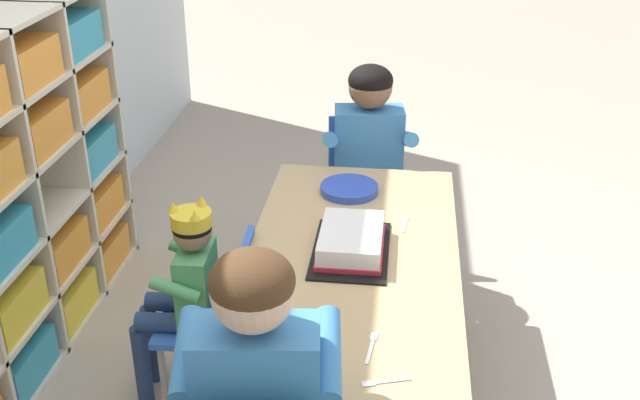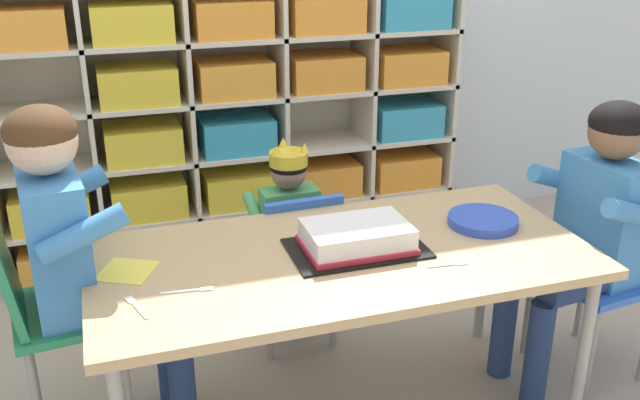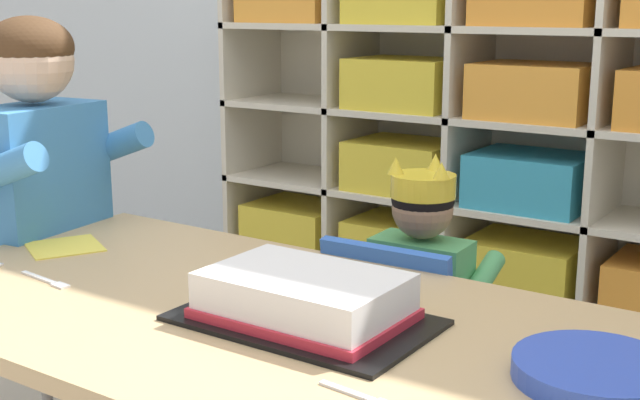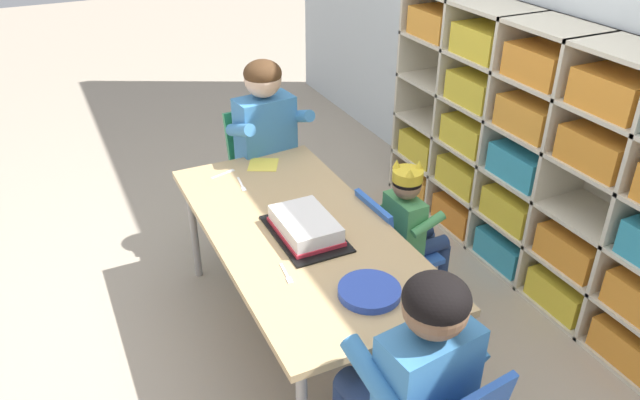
# 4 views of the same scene
# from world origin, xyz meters

# --- Properties ---
(activity_table) EXTENTS (1.50, 0.72, 0.61)m
(activity_table) POSITION_xyz_m (0.00, 0.00, 0.57)
(activity_table) COLOR tan
(activity_table) RESTS_ON ground
(classroom_chair_blue) EXTENTS (0.32, 0.34, 0.65)m
(classroom_chair_blue) POSITION_xyz_m (-0.01, 0.47, 0.37)
(classroom_chair_blue) COLOR blue
(classroom_chair_blue) RESTS_ON ground
(child_with_crown) EXTENTS (0.30, 0.31, 0.80)m
(child_with_crown) POSITION_xyz_m (-0.02, 0.58, 0.49)
(child_with_crown) COLOR #4C9E5B
(child_with_crown) RESTS_ON ground
(adult_helper_seated) EXTENTS (0.45, 0.43, 1.09)m
(adult_helper_seated) POSITION_xyz_m (-0.74, 0.17, 0.68)
(adult_helper_seated) COLOR #3D7FBC
(adult_helper_seated) RESTS_ON ground
(classroom_chair_guest_side) EXTENTS (0.39, 0.41, 0.71)m
(classroom_chair_guest_side) POSITION_xyz_m (1.01, 0.01, 0.42)
(classroom_chair_guest_side) COLOR blue
(classroom_chair_guest_side) RESTS_ON ground
(guest_at_table_side) EXTENTS (0.45, 0.43, 1.00)m
(guest_at_table_side) POSITION_xyz_m (0.89, -0.00, 0.61)
(guest_at_table_side) COLOR #3D7FBC
(guest_at_table_side) RESTS_ON ground
(birthday_cake_on_tray) EXTENTS (0.41, 0.26, 0.08)m
(birthday_cake_on_tray) POSITION_xyz_m (0.05, 0.01, 0.65)
(birthday_cake_on_tray) COLOR black
(birthday_cake_on_tray) RESTS_ON activity_table
(paper_plate_stack) EXTENTS (0.23, 0.23, 0.03)m
(paper_plate_stack) POSITION_xyz_m (0.51, 0.05, 0.63)
(paper_plate_stack) COLOR blue
(paper_plate_stack) RESTS_ON activity_table
(paper_napkin_square) EXTENTS (0.20, 0.20, 0.00)m
(paper_napkin_square) POSITION_xyz_m (-0.62, 0.08, 0.61)
(paper_napkin_square) COLOR #F4DB4C
(paper_napkin_square) RESTS_ON activity_table
(fork_scattered_mid_table) EXTENTS (0.14, 0.03, 0.00)m
(fork_scattered_mid_table) POSITION_xyz_m (-0.47, -0.09, 0.61)
(fork_scattered_mid_table) COLOR white
(fork_scattered_mid_table) RESTS_ON activity_table
(fork_beside_plate_stack) EXTENTS (0.13, 0.03, 0.00)m
(fork_beside_plate_stack) POSITION_xyz_m (0.27, -0.17, 0.61)
(fork_beside_plate_stack) COLOR white
(fork_beside_plate_stack) RESTS_ON activity_table
(fork_by_napkin) EXTENTS (0.05, 0.13, 0.00)m
(fork_by_napkin) POSITION_xyz_m (-0.61, -0.13, 0.61)
(fork_by_napkin) COLOR white
(fork_by_napkin) RESTS_ON activity_table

